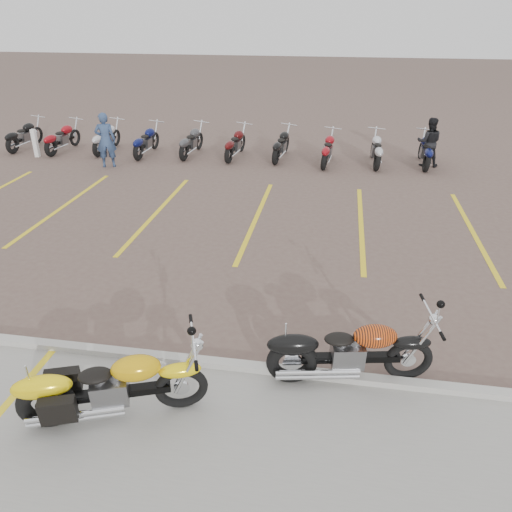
{
  "coord_description": "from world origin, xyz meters",
  "views": [
    {
      "loc": [
        1.99,
        -7.91,
        4.99
      ],
      "look_at": [
        0.61,
        0.37,
        0.75
      ],
      "focal_mm": 35.0,
      "sensor_mm": 36.0,
      "label": 1
    }
  ],
  "objects_px": {
    "flame_cruiser": "(346,353)",
    "person_b": "(429,142)",
    "bollard": "(35,143)",
    "person_a": "(106,140)",
    "yellow_cruiser": "(109,387)"
  },
  "relations": [
    {
      "from": "flame_cruiser",
      "to": "person_a",
      "type": "height_order",
      "value": "person_a"
    },
    {
      "from": "person_a",
      "to": "bollard",
      "type": "distance_m",
      "value": 3.22
    },
    {
      "from": "yellow_cruiser",
      "to": "bollard",
      "type": "xyz_separation_m",
      "value": [
        -8.14,
        11.73,
        -0.0
      ]
    },
    {
      "from": "yellow_cruiser",
      "to": "person_b",
      "type": "distance_m",
      "value": 14.12
    },
    {
      "from": "flame_cruiser",
      "to": "yellow_cruiser",
      "type": "bearing_deg",
      "value": -168.63
    },
    {
      "from": "flame_cruiser",
      "to": "person_b",
      "type": "relative_size",
      "value": 1.47
    },
    {
      "from": "person_a",
      "to": "bollard",
      "type": "relative_size",
      "value": 1.83
    },
    {
      "from": "flame_cruiser",
      "to": "bollard",
      "type": "bearing_deg",
      "value": 125.97
    },
    {
      "from": "person_b",
      "to": "person_a",
      "type": "bearing_deg",
      "value": 15.7
    },
    {
      "from": "flame_cruiser",
      "to": "person_b",
      "type": "bearing_deg",
      "value": 66.08
    },
    {
      "from": "flame_cruiser",
      "to": "person_b",
      "type": "distance_m",
      "value": 11.96
    },
    {
      "from": "flame_cruiser",
      "to": "person_b",
      "type": "height_order",
      "value": "person_b"
    },
    {
      "from": "bollard",
      "to": "person_a",
      "type": "bearing_deg",
      "value": -13.44
    },
    {
      "from": "person_a",
      "to": "person_b",
      "type": "xyz_separation_m",
      "value": [
        10.78,
        1.91,
        -0.09
      ]
    },
    {
      "from": "flame_cruiser",
      "to": "person_a",
      "type": "relative_size",
      "value": 1.32
    }
  ]
}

